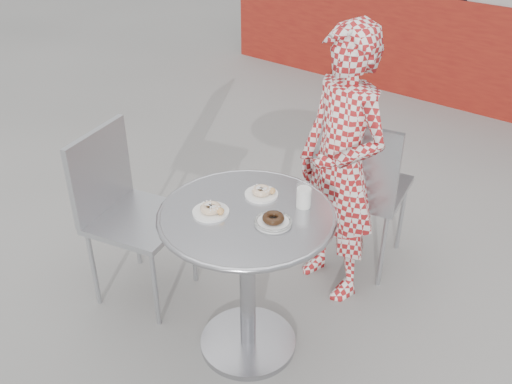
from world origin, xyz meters
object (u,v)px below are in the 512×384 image
Objects in this scene: chair_left at (141,248)px; plate_checker at (273,221)px; plate_near at (211,210)px; plate_far at (262,192)px; milk_cup at (304,197)px; bistro_table at (247,249)px; seated_person at (341,168)px; chair_far at (360,217)px.

chair_left is 5.86× the size of plate_checker.
chair_left reaches higher than plate_near.
chair_left is at bearing -163.60° from plate_far.
plate_near is at bearing -107.64° from plate_far.
plate_near is 0.98× the size of plate_checker.
chair_left is 1.00m from plate_checker.
bistro_table is at bearing -129.58° from milk_cup.
milk_cup is (0.88, 0.24, 0.56)m from chair_left.
plate_checker is (0.85, 0.05, 0.52)m from chair_left.
plate_far is 0.94× the size of plate_checker.
seated_person is 0.68m from plate_checker.
chair_far reaches higher than chair_left.
bistro_table is 0.27m from plate_far.
milk_cup is at bearing 10.99° from plate_far.
plate_near is 0.28m from plate_checker.
bistro_table is at bearing 75.13° from chair_far.
seated_person reaches higher than plate_near.
chair_left reaches higher than plate_far.
plate_near reaches higher than bistro_table.
bistro_table is 0.36m from milk_cup.
seated_person reaches higher than plate_checker.
plate_near is at bearing -133.97° from milk_cup.
chair_left is at bearing 174.63° from plate_near.
chair_far is 0.96m from milk_cup.
chair_left reaches higher than plate_checker.
milk_cup is at bearing 86.23° from chair_far.
plate_near is (0.60, -0.06, 0.52)m from chair_left.
chair_far is at bearing 97.33° from milk_cup.
plate_near is at bearing -87.16° from seated_person.
bistro_table is 4.98× the size of plate_near.
milk_cup is (0.16, 0.20, 0.25)m from bistro_table.
plate_near is 0.41m from milk_cup.
plate_near is at bearing -157.42° from plate_checker.
chair_far is 0.97m from plate_far.
chair_far is at bearing 94.36° from plate_checker.
chair_left is 1.16m from seated_person.
bistro_table is 0.78m from chair_left.
plate_far is at bearing 104.12° from bistro_table.
bistro_table is at bearing 38.78° from plate_near.
milk_cup is at bearing -62.30° from seated_person.
chair_far is 5.95× the size of plate_checker.
milk_cup is at bearing -88.81° from chair_left.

